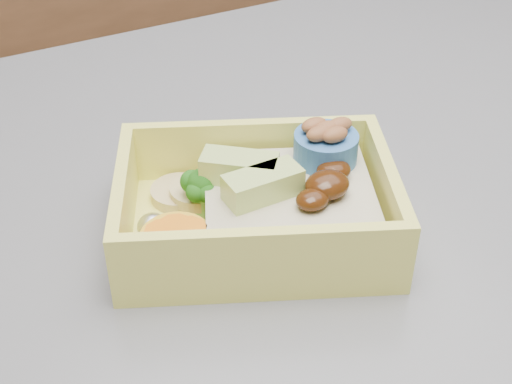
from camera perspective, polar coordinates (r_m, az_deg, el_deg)
bento_box at (r=0.45m, az=0.65°, el=-1.01°), size 0.21×0.19×0.06m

